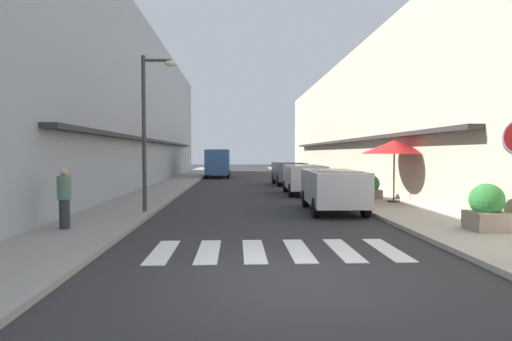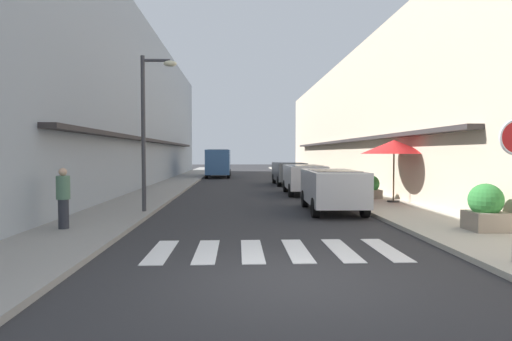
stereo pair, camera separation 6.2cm
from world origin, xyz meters
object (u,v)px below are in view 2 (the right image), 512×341
Objects in this scene: planter_midblock at (371,187)px; pedestrian_walking_near at (63,197)px; street_lamp at (149,116)px; planter_corner at (486,208)px; parked_car_near at (333,186)px; delivery_van at (219,161)px; cafe_umbrella at (394,147)px; parked_car_far at (289,171)px; parked_car_mid at (304,176)px.

planter_midblock is 12.38m from pedestrian_walking_near.
street_lamp is 4.37× the size of planter_corner.
parked_car_near reaches higher than planter_corner.
planter_corner is 0.76× the size of pedestrian_walking_near.
delivery_van is at bearing 111.68° from planter_midblock.
street_lamp is 1.98× the size of cafe_umbrella.
parked_car_near is 3.76m from cafe_umbrella.
pedestrian_walking_near is at bearing -115.14° from street_lamp.
delivery_van reaches higher than parked_car_near.
planter_corner is 7.73m from planter_midblock.
cafe_umbrella is (9.15, 2.33, -0.99)m from street_lamp.
planter_midblock is at bearing -75.69° from parked_car_far.
parked_car_mid is at bearing 83.81° from pedestrian_walking_near.
cafe_umbrella reaches higher than planter_midblock.
planter_corner is (2.90, -10.73, -0.23)m from parked_car_mid.
parked_car_near is at bearing 123.63° from planter_corner.
planter_corner is at bearing -86.41° from planter_midblock.
street_lamp is at bearing -93.40° from delivery_van.
parked_car_far is at bearing 96.36° from pedestrian_walking_near.
planter_midblock is (7.35, -18.49, -0.82)m from delivery_van.
delivery_van is at bearing 102.73° from parked_car_near.
parked_car_near is at bearing -125.71° from planter_midblock.
pedestrian_walking_near is (-10.20, -6.99, 0.35)m from planter_midblock.
planter_midblock is at bearing 54.29° from parked_car_near.
planter_corner is at bearing -23.59° from street_lamp.
delivery_van is 4.57× the size of planter_corner.
parked_car_far is at bearing 104.92° from cafe_umbrella.
delivery_van reaches higher than parked_car_far.
planter_corner is (0.00, -6.32, -1.61)m from cafe_umbrella.
pedestrian_walking_near reaches higher than parked_car_far.
planter_midblock is 0.64× the size of pedestrian_walking_near.
delivery_van is 5.42× the size of planter_midblock.
planter_corner is (9.15, -4.00, -2.60)m from street_lamp.
parked_car_far is 17.43m from planter_corner.
parked_car_far reaches higher than planter_midblock.
planter_midblock is (2.41, -3.02, -0.33)m from parked_car_mid.
planter_corner is at bearing 27.83° from pedestrian_walking_near.
cafe_umbrella is 2.62× the size of planter_midblock.
delivery_van is 21.39m from cafe_umbrella.
parked_car_far is 2.73× the size of pedestrian_walking_near.
parked_car_near is 8.60m from pedestrian_walking_near.
planter_corner is (2.90, -17.18, -0.23)m from parked_car_far.
parked_car_far is at bearing 104.31° from planter_midblock.
delivery_van is at bearing 115.30° from pedestrian_walking_near.
delivery_van is 25.64m from pedestrian_walking_near.
parked_car_mid is 16.24m from delivery_van.
parked_car_mid is 0.95× the size of parked_car_far.
parked_car_far is 11.32m from cafe_umbrella.
parked_car_mid is at bearing 47.14° from street_lamp.
street_lamp is at bearing 96.55° from pedestrian_walking_near.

